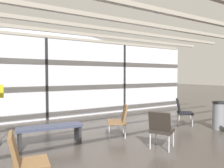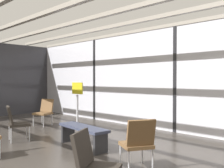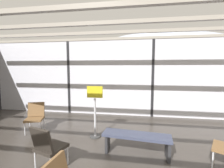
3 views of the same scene
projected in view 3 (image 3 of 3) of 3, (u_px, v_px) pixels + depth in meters
The scene contains 9 objects.
glass_curtain_wall at pixel (153, 78), 6.12m from camera, with size 14.00×0.08×3.05m, color silver.
window_mullion_0 at pixel (69, 78), 6.67m from camera, with size 0.10×0.12×3.05m, color black.
window_mullion_1 at pixel (153, 78), 6.12m from camera, with size 0.10×0.12×3.05m, color black.
ceiling_slats at pixel (174, 1), 2.72m from camera, with size 13.72×6.72×0.10m.
parked_airplane at pixel (161, 65), 10.31m from camera, with size 13.48×4.31×4.31m.
lounge_chair_5 at pixel (47, 145), 2.92m from camera, with size 0.62×0.65×0.87m.
lounge_chair_6 at pixel (35, 115), 4.76m from camera, with size 0.63×0.65×0.87m.
waiting_bench at pixel (136, 139), 3.46m from camera, with size 1.53×0.56×0.47m.
info_sign at pixel (95, 113), 4.32m from camera, with size 0.44×0.32×1.44m.
Camera 3 is at (-0.62, -1.09, 1.93)m, focal length 24.88 mm.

